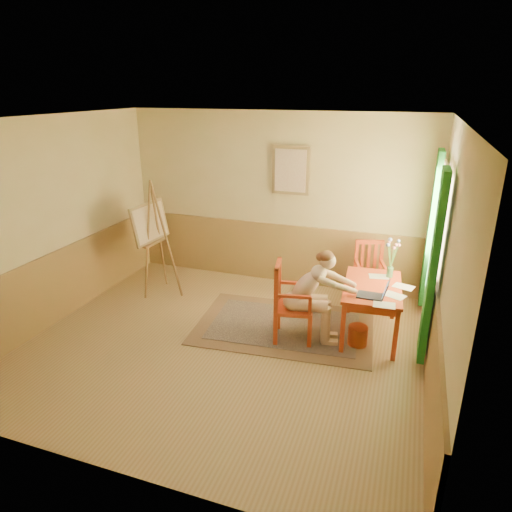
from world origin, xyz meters
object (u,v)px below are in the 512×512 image
at_px(table, 372,292).
at_px(chair_back, 369,274).
at_px(figure, 313,292).
at_px(laptop, 375,294).
at_px(easel, 152,227).
at_px(chair_left, 290,302).

relative_size(table, chair_back, 1.28).
height_order(table, figure, figure).
distance_m(figure, laptop, 0.77).
bearing_deg(chair_back, figure, -112.71).
distance_m(chair_back, easel, 3.41).
xyz_separation_m(figure, easel, (-2.72, 0.70, 0.39)).
relative_size(chair_left, laptop, 2.82).
distance_m(table, easel, 3.46).
height_order(table, chair_back, chair_back).
xyz_separation_m(chair_left, laptop, (1.04, 0.09, 0.24)).
height_order(chair_left, chair_back, chair_left).
xyz_separation_m(table, chair_back, (-0.13, 0.97, -0.15)).
height_order(laptop, easel, easel).
height_order(chair_back, laptop, chair_back).
relative_size(chair_left, easel, 0.58).
height_order(table, easel, easel).
distance_m(chair_back, figure, 1.50).
xyz_separation_m(table, figure, (-0.70, -0.40, 0.06)).
distance_m(laptop, easel, 3.55).
relative_size(chair_left, chair_back, 1.09).
xyz_separation_m(chair_back, figure, (-0.57, -1.37, 0.21)).
bearing_deg(table, easel, 175.09).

